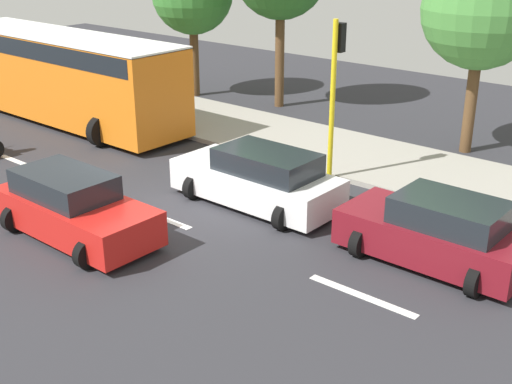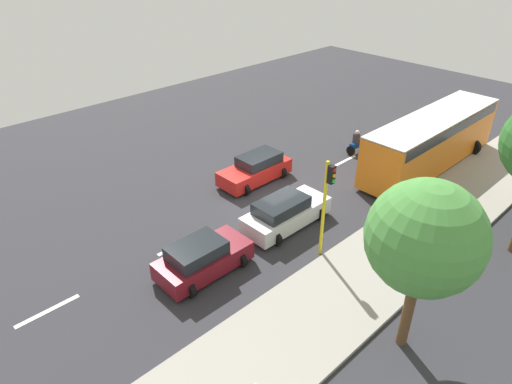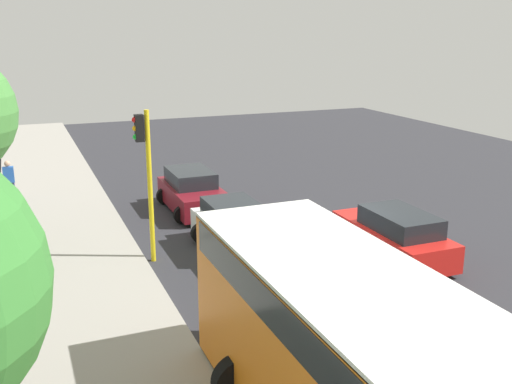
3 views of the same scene
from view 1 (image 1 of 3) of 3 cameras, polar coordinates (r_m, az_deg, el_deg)
ground_plane at (r=16.88m, az=-8.54°, el=-2.17°), size 40.00×60.00×0.10m
sidewalk at (r=21.74m, az=5.33°, el=3.89°), size 4.00×60.00×0.15m
lane_stripe_north at (r=13.39m, az=9.03°, el=-8.75°), size 0.20×2.40×0.01m
lane_stripe_mid at (r=16.86m, az=-8.55°, el=-2.00°), size 0.20×2.40×0.01m
lane_stripe_south at (r=21.48m, az=-19.28°, el=2.29°), size 0.20×2.40×0.01m
car_maroon at (r=14.66m, az=15.19°, el=-3.34°), size 2.22×3.97×1.52m
car_red at (r=15.89m, az=-15.32°, el=-1.33°), size 2.15×4.26×1.52m
car_white at (r=17.06m, az=0.22°, el=1.11°), size 2.20×4.54×1.52m
city_bus at (r=25.48m, az=-16.25°, el=9.93°), size 3.20×11.00×3.16m
traffic_light_corner at (r=18.21m, az=6.79°, el=9.59°), size 0.49×0.24×4.50m
street_tree_south at (r=21.52m, az=18.74°, el=14.52°), size 3.59×3.59×6.23m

